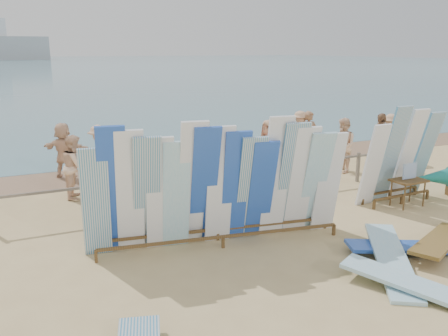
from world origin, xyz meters
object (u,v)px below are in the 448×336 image
flat_board_c (440,247)px  beachgoer_3 (100,153)px  flat_board_b (391,268)px  beachgoer_2 (75,167)px  beachgoer_5 (195,148)px  beach_chair_right (242,176)px  beachgoer_4 (203,158)px  vendor_table (408,192)px  beachgoer_7 (309,137)px  main_surfboard_rack (220,189)px  beachgoer_9 (300,133)px  beachgoer_1 (105,166)px  beachgoer_8 (343,146)px  stroller (250,169)px  beachgoer_extra_0 (390,138)px  flat_board_d (414,252)px  beach_chair_left (250,179)px  beachgoer_6 (270,151)px  beachgoer_10 (380,140)px  side_surfboard_rack (400,159)px  flat_board_a (423,297)px  beachgoer_11 (64,150)px

flat_board_c → beachgoer_3: (-5.33, 7.93, 0.86)m
flat_board_b → beachgoer_2: size_ratio=1.58×
flat_board_b → beachgoer_5: (-0.69, 8.19, 0.76)m
beach_chair_right → beachgoer_4: beachgoer_4 is taller
vendor_table → beachgoer_7: beachgoer_7 is taller
main_surfboard_rack → beachgoer_9: 9.00m
beachgoer_1 → beachgoer_8: 7.52m
main_surfboard_rack → beachgoer_9: main_surfboard_rack is taller
stroller → beachgoer_extra_0: beachgoer_extra_0 is taller
main_surfboard_rack → beachgoer_4: main_surfboard_rack is taller
beachgoer_1 → beachgoer_4: bearing=-113.7°
beachgoer_3 → beachgoer_1: bearing=-7.7°
flat_board_b → flat_board_d: flat_board_b is taller
beach_chair_left → beachgoer_6: size_ratio=0.45×
flat_board_b → beachgoer_4: size_ratio=1.67×
beach_chair_left → flat_board_d: bearing=-86.5°
stroller → beachgoer_9: size_ratio=0.70×
flat_board_c → beachgoer_5: (-2.28, 7.89, 0.76)m
flat_board_c → beachgoer_6: 5.86m
flat_board_b → flat_board_c: size_ratio=1.00×
beachgoer_3 → beachgoer_2: 1.67m
flat_board_d → beachgoer_10: bearing=-16.3°
side_surfboard_rack → beach_chair_left: side_surfboard_rack is taller
flat_board_d → beachgoer_7: 7.75m
flat_board_c → flat_board_b: bearing=72.7°
beachgoer_8 → flat_board_a: bearing=-12.6°
beachgoer_3 → beachgoer_9: (7.54, 0.58, -0.03)m
flat_board_b → beachgoer_6: bearing=113.5°
vendor_table → beachgoer_3: size_ratio=0.65×
beachgoer_5 → stroller: bearing=-38.8°
flat_board_d → beach_chair_right: 5.89m
main_surfboard_rack → flat_board_b: (2.42, -2.32, -1.19)m
main_surfboard_rack → stroller: 4.58m
beachgoer_extra_0 → beachgoer_6: 5.23m
main_surfboard_rack → beachgoer_3: main_surfboard_rack is taller
beachgoer_11 → beachgoer_4: size_ratio=1.07×
beachgoer_8 → beachgoer_7: beachgoer_7 is taller
beachgoer_10 → beachgoer_9: (-1.45, 2.67, -0.08)m
flat_board_a → flat_board_c: size_ratio=1.00×
main_surfboard_rack → beachgoer_2: (-2.22, 4.51, -0.33)m
beachgoer_3 → beachgoer_4: beachgoer_3 is taller
flat_board_c → beachgoer_8: 6.11m
beachgoer_11 → beachgoer_8: (8.27, -3.06, 0.02)m
beachgoer_3 → flat_board_b: bearing=22.4°
vendor_table → beachgoer_8: 3.56m
flat_board_c → beachgoer_1: beachgoer_1 is taller
beachgoer_4 → beachgoer_2: bearing=-148.1°
vendor_table → beachgoer_3: (-6.67, 5.69, 0.48)m
beachgoer_2 → stroller: bearing=-84.6°
main_surfboard_rack → flat_board_d: size_ratio=1.99×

